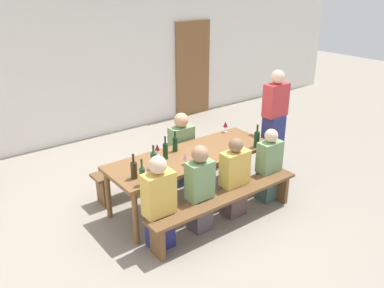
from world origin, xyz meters
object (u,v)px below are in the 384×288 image
Objects in this scene: wine_bottle_2 at (134,170)px; seated_guest_near_1 at (200,190)px; wine_glass_1 at (186,157)px; seated_guest_near_2 at (234,180)px; seated_guest_near_0 at (159,205)px; seated_guest_near_3 at (269,167)px; wine_glass_2 at (143,168)px; standing_host at (274,125)px; wine_glass_0 at (157,148)px; wooden_door at (193,69)px; wine_bottle_3 at (257,139)px; wine_bottle_0 at (175,144)px; bench_far at (164,162)px; seated_guest_far_0 at (182,150)px; wine_bottle_5 at (165,151)px; wine_bottle_1 at (154,160)px; tasting_table at (192,159)px; wine_glass_3 at (225,125)px; bench_near at (226,201)px; wine_bottle_4 at (142,176)px.

wine_bottle_2 is 0.84m from seated_guest_near_1.
wine_glass_1 is 0.14× the size of seated_guest_near_2.
seated_guest_near_3 is at bearing -90.00° from seated_guest_near_0.
standing_host is at bearing 3.27° from wine_glass_2.
wine_glass_0 is 0.10× the size of standing_host.
wooden_door is 4.65m from seated_guest_near_1.
wine_bottle_3 is 0.74m from seated_guest_near_2.
seated_guest_near_3 reaches higher than wine_bottle_0.
bench_far is 0.33m from seated_guest_far_0.
wine_bottle_3 is at bearing -113.76° from wooden_door.
seated_guest_near_3 is (1.32, -0.81, -0.36)m from wine_glass_0.
wine_bottle_5 is at bearing -38.96° from seated_guest_near_0.
wine_bottle_1 is at bearing -151.44° from wine_bottle_0.
wine_glass_0 is 0.15× the size of seated_guest_near_1.
tasting_table is 1.04× the size of bench_far.
wine_bottle_1 is at bearing -26.98° from seated_guest_near_0.
wine_glass_3 is 1.56m from seated_guest_near_1.
standing_host reaches higher than bench_far.
seated_guest_near_0 is 1.07× the size of seated_guest_near_2.
seated_guest_near_1 is (-2.74, -3.73, -0.50)m from wooden_door.
seated_guest_far_0 is at bearing -24.14° from standing_host.
wine_bottle_5 is at bearing -168.73° from wine_glass_3.
wine_glass_0 is at bearing 39.23° from seated_guest_near_2.
bench_far is 7.25× the size of wine_bottle_1.
seated_guest_near_1 is at bearing 90.00° from seated_guest_near_3.
bench_near is 1.16m from wine_bottle_4.
wine_bottle_2 is (-0.97, 0.58, 0.50)m from bench_near.
tasting_table is 0.31m from wine_bottle_0.
wine_bottle_1 is at bearing -129.64° from bench_far.
wine_glass_3 reaches higher than wine_glass_1.
wine_bottle_4 is 0.20m from wine_glass_2.
seated_guest_near_1 is (0.55, -0.39, -0.30)m from wine_glass_2.
standing_host reaches higher than wine_bottle_4.
wine_bottle_4 is at bearing -53.02° from seated_guest_far_0.
bench_far is 1.33m from seated_guest_near_1.
wine_glass_1 is at bearing 55.52° from seated_guest_near_2.
wine_glass_2 is (0.11, 0.17, -0.01)m from wine_bottle_4.
wooden_door is 6.39× the size of wine_bottle_3.
standing_host is at bearing 5.32° from wine_glass_1.
wine_bottle_0 reaches higher than bench_near.
wine_bottle_5 is (0.61, 0.44, -0.00)m from wine_bottle_4.
seated_guest_near_1 is at bearing -85.40° from wine_bottle_5.
bench_near is 1.05m from wine_bottle_1.
wine_glass_2 is at bearing 147.78° from bench_near.
seated_guest_near_2 is (0.39, -0.79, -0.34)m from wine_bottle_0.
wine_glass_2 is at bearing 70.84° from seated_guest_near_2.
wine_bottle_3 reaches higher than wine_bottle_5.
wine_glass_1 is at bearing -2.97° from wine_glass_2.
wine_bottle_0 is 0.25× the size of seated_guest_near_0.
wine_bottle_2 is 0.27× the size of seated_guest_far_0.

